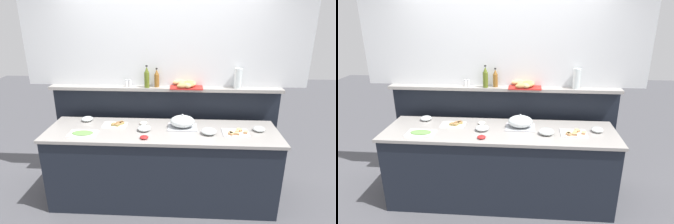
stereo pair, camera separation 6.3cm
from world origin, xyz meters
The scene contains 20 objects.
ground_plane centered at (0.00, 0.60, 0.00)m, with size 12.00×12.00×0.00m, color #4C4C51.
buffet_counter centered at (0.00, 0.00, 0.47)m, with size 2.64×0.72×0.93m.
back_ledge_unit centered at (0.00, 0.54, 0.69)m, with size 2.91×0.22×1.32m.
upper_wall_panel centered at (0.00, 0.56, 1.96)m, with size 3.51×0.08×1.28m, color silver.
sandwich_platter_side centered at (-0.55, 0.11, 0.94)m, with size 0.28×0.18×0.04m.
sandwich_platter_rear centered at (0.83, -0.05, 0.94)m, with size 0.29×0.21×0.04m.
cold_cuts_platter centered at (-0.86, -0.16, 0.94)m, with size 0.31×0.20×0.02m.
serving_cloche centered at (0.23, 0.08, 1.00)m, with size 0.34×0.24×0.17m.
glass_bowl_large centered at (1.10, 0.04, 0.96)m, with size 0.13×0.13×0.05m.
glass_bowl_medium centered at (0.53, -0.08, 0.96)m, with size 0.17×0.17×0.07m.
glass_bowl_small centered at (-0.20, -0.02, 0.96)m, with size 0.15×0.15×0.06m.
glass_bowl_extra centered at (-0.94, 0.23, 0.96)m, with size 0.14×0.14×0.06m.
condiment_bowl_cream centered at (-0.17, -0.23, 0.95)m, with size 0.09×0.09×0.03m, color red.
condiment_bowl_dark centered at (-0.23, 0.16, 0.95)m, with size 0.09×0.09×0.03m, color silver.
vinegar_bottle_amber centered at (-0.10, 0.47, 1.42)m, with size 0.06×0.06×0.24m.
olive_oil_bottle centered at (-0.22, 0.43, 1.44)m, with size 0.06×0.06×0.28m.
salt_shaker centered at (-0.48, 0.46, 1.36)m, with size 0.03×0.03×0.09m.
pepper_shaker centered at (-0.43, 0.46, 1.36)m, with size 0.03×0.03×0.09m.
bread_basket centered at (0.27, 0.46, 1.35)m, with size 0.40×0.28×0.08m.
water_carafe centered at (0.89, 0.46, 1.44)m, with size 0.09×0.09×0.25m, color silver.
Camera 1 is at (0.24, -2.99, 2.24)m, focal length 30.65 mm.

